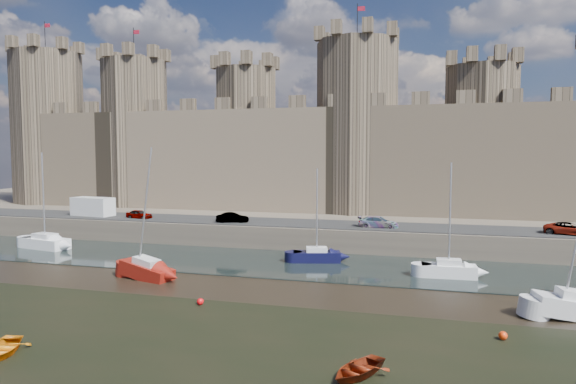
# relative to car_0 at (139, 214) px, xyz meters

# --- Properties ---
(ground) EXTENTS (160.00, 160.00, 0.00)m
(ground) POSITION_rel_car_0_xyz_m (22.38, -32.88, -3.06)
(ground) COLOR black
(ground) RESTS_ON ground
(water_channel) EXTENTS (160.00, 12.00, 0.08)m
(water_channel) POSITION_rel_car_0_xyz_m (22.38, -8.88, -3.02)
(water_channel) COLOR black
(water_channel) RESTS_ON ground
(quay) EXTENTS (160.00, 60.00, 2.50)m
(quay) POSITION_rel_car_0_xyz_m (22.38, 27.12, -1.81)
(quay) COLOR #4C443A
(quay) RESTS_ON ground
(road) EXTENTS (160.00, 7.00, 0.10)m
(road) POSITION_rel_car_0_xyz_m (22.38, 1.12, -0.51)
(road) COLOR black
(road) RESTS_ON quay
(castle) EXTENTS (108.50, 11.00, 29.00)m
(castle) POSITION_rel_car_0_xyz_m (21.74, 15.12, 8.61)
(castle) COLOR #42382B
(castle) RESTS_ON quay
(car_0) EXTENTS (3.46, 1.79, 1.13)m
(car_0) POSITION_rel_car_0_xyz_m (0.00, 0.00, 0.00)
(car_0) COLOR gray
(car_0) RESTS_ON quay
(car_1) EXTENTS (3.88, 2.13, 1.21)m
(car_1) POSITION_rel_car_0_xyz_m (12.40, -0.54, 0.04)
(car_1) COLOR gray
(car_1) RESTS_ON quay
(car_2) EXTENTS (4.32, 1.83, 1.24)m
(car_2) POSITION_rel_car_0_xyz_m (28.93, 0.03, 0.06)
(car_2) COLOR gray
(car_2) RESTS_ON quay
(car_3) EXTENTS (4.96, 3.42, 1.26)m
(car_3) POSITION_rel_car_0_xyz_m (47.41, -0.00, 0.07)
(car_3) COLOR gray
(car_3) RESTS_ON quay
(van) EXTENTS (5.76, 2.96, 2.40)m
(van) POSITION_rel_car_0_xyz_m (-7.01, 0.62, 0.64)
(van) COLOR silver
(van) RESTS_ON quay
(sailboat_0) EXTENTS (5.92, 3.17, 10.51)m
(sailboat_0) POSITION_rel_car_0_xyz_m (-6.41, -8.62, -2.25)
(sailboat_0) COLOR white
(sailboat_0) RESTS_ON ground
(sailboat_1) EXTENTS (4.78, 2.82, 8.99)m
(sailboat_1) POSITION_rel_car_0_xyz_m (23.80, -7.43, -2.33)
(sailboat_1) COLOR black
(sailboat_1) RESTS_ON ground
(sailboat_2) EXTENTS (4.57, 1.97, 9.68)m
(sailboat_2) POSITION_rel_car_0_xyz_m (35.85, -10.44, -2.28)
(sailboat_2) COLOR white
(sailboat_2) RESTS_ON ground
(sailboat_4) EXTENTS (5.04, 2.96, 11.06)m
(sailboat_4) POSITION_rel_car_0_xyz_m (11.37, -17.45, -2.27)
(sailboat_4) COLOR maroon
(sailboat_4) RESTS_ON ground
(dinghy_0) EXTENTS (3.29, 3.81, 0.66)m
(dinghy_0) POSITION_rel_car_0_xyz_m (12.69, -34.01, -2.73)
(dinghy_0) COLOR orange
(dinghy_0) RESTS_ON ground
(dinghy_4) EXTENTS (3.56, 3.82, 0.64)m
(dinghy_4) POSITION_rel_car_0_xyz_m (31.00, -31.65, -2.74)
(dinghy_4) COLOR maroon
(dinghy_4) RESTS_ON ground
(buoy_1) EXTENTS (0.47, 0.47, 0.47)m
(buoy_1) POSITION_rel_car_0_xyz_m (18.90, -23.10, -2.83)
(buoy_1) COLOR #FF0B0F
(buoy_1) RESTS_ON ground
(buoy_3) EXTENTS (0.49, 0.49, 0.49)m
(buoy_3) POSITION_rel_car_0_xyz_m (38.30, -24.69, -2.82)
(buoy_3) COLOR #F0360A
(buoy_3) RESTS_ON ground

